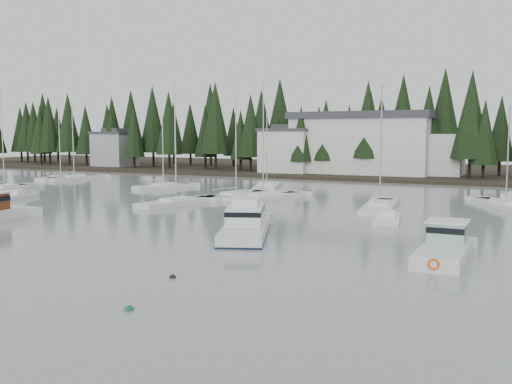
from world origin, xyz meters
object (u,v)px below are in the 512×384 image
at_px(sailboat_5, 163,188).
at_px(sailboat_12, 236,197).
at_px(runabout_1, 387,220).
at_px(house_west, 288,150).
at_px(sailboat_10, 506,207).
at_px(runabout_0, 16,197).
at_px(harbor_inn, 373,144).
at_px(sailboat_7, 176,204).
at_px(sailboat_4, 61,179).
at_px(sailboat_6, 5,190).
at_px(house_far_west, 115,148).
at_px(sailboat_1, 263,198).
at_px(sailboat_9, 267,188).
at_px(sailboat_11, 380,208).
at_px(sailboat_13, 74,179).
at_px(cabin_cruiser_center, 246,227).
at_px(lobster_boat_teal, 444,250).

height_order(sailboat_5, sailboat_12, sailboat_12).
bearing_deg(runabout_1, house_west, 21.49).
distance_m(sailboat_10, runabout_0, 54.49).
xyz_separation_m(sailboat_12, runabout_0, (-22.79, -12.18, 0.08)).
xyz_separation_m(harbor_inn, sailboat_7, (-8.35, -49.24, -5.70)).
xyz_separation_m(sailboat_4, sailboat_6, (7.04, -16.98, -0.00)).
relative_size(harbor_inn, sailboat_6, 2.06).
xyz_separation_m(house_west, house_far_west, (-42.00, 2.00, -0.25)).
bearing_deg(sailboat_1, sailboat_10, -57.99).
relative_size(sailboat_12, runabout_0, 1.94).
distance_m(sailboat_5, sailboat_9, 14.39).
relative_size(sailboat_7, sailboat_11, 1.05).
relative_size(harbor_inn, sailboat_1, 2.06).
bearing_deg(sailboat_9, house_far_west, 41.90).
distance_m(sailboat_12, sailboat_13, 38.89).
relative_size(house_west, cabin_cruiser_center, 0.91).
bearing_deg(sailboat_12, house_west, 26.85).
xyz_separation_m(sailboat_1, sailboat_5, (-18.00, 5.42, -0.01)).
bearing_deg(sailboat_7, runabout_0, 111.59).
bearing_deg(harbor_inn, sailboat_6, -128.36).
distance_m(sailboat_1, sailboat_11, 14.65).
xyz_separation_m(sailboat_5, sailboat_11, (32.38, -8.17, -0.00)).
height_order(sailboat_6, sailboat_7, sailboat_6).
bearing_deg(sailboat_10, sailboat_9, 45.69).
distance_m(house_far_west, sailboat_6, 50.00).
height_order(harbor_inn, sailboat_10, harbor_inn).
bearing_deg(house_west, runabout_1, -58.07).
bearing_deg(sailboat_7, sailboat_11, -61.71).
distance_m(harbor_inn, sailboat_9, 29.82).
relative_size(lobster_boat_teal, sailboat_1, 0.54).
relative_size(sailboat_11, sailboat_12, 1.09).
distance_m(cabin_cruiser_center, sailboat_11, 20.14).
bearing_deg(sailboat_4, sailboat_11, -97.72).
xyz_separation_m(sailboat_5, sailboat_12, (14.62, -5.83, -0.00)).
distance_m(house_far_west, sailboat_13, 31.21).
relative_size(sailboat_13, runabout_1, 2.56).
xyz_separation_m(house_far_west, runabout_0, (28.59, -51.52, -4.27)).
relative_size(sailboat_1, sailboat_7, 1.04).
bearing_deg(runabout_1, harbor_inn, 5.67).
relative_size(house_far_west, sailboat_9, 0.73).
distance_m(sailboat_4, sailboat_10, 68.07).
bearing_deg(sailboat_5, house_far_west, 69.96).
bearing_deg(sailboat_5, sailboat_12, -89.44).
height_order(house_far_west, sailboat_6, sailboat_6).
relative_size(sailboat_4, sailboat_9, 1.11).
height_order(lobster_boat_teal, sailboat_5, sailboat_5).
distance_m(cabin_cruiser_center, sailboat_12, 25.16).
bearing_deg(sailboat_1, house_west, 42.62).
bearing_deg(cabin_cruiser_center, sailboat_9, 0.87).
bearing_deg(cabin_cruiser_center, house_far_west, 24.36).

